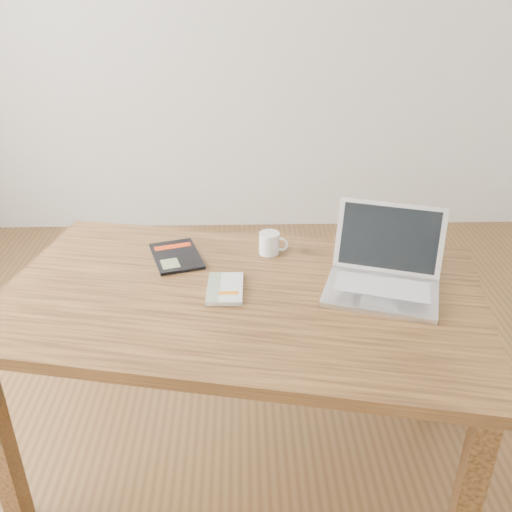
{
  "coord_description": "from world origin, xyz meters",
  "views": [
    {
      "loc": [
        0.05,
        -1.69,
        1.7
      ],
      "look_at": [
        0.1,
        -0.09,
        0.85
      ],
      "focal_mm": 40.0,
      "sensor_mm": 36.0,
      "label": 1
    }
  ],
  "objects_px": {
    "coffee_mug": "(270,243)",
    "white_guidebook": "(225,288)",
    "laptop": "(384,273)",
    "desk": "(241,316)",
    "black_guidebook": "(176,256)"
  },
  "relations": [
    {
      "from": "coffee_mug",
      "to": "white_guidebook",
      "type": "bearing_deg",
      "value": -105.38
    },
    {
      "from": "white_guidebook",
      "to": "coffee_mug",
      "type": "relative_size",
      "value": 1.79
    },
    {
      "from": "white_guidebook",
      "to": "laptop",
      "type": "height_order",
      "value": "laptop"
    },
    {
      "from": "desk",
      "to": "coffee_mug",
      "type": "xyz_separation_m",
      "value": [
        0.11,
        0.27,
        0.13
      ]
    },
    {
      "from": "coffee_mug",
      "to": "black_guidebook",
      "type": "bearing_deg",
      "value": -159.51
    },
    {
      "from": "desk",
      "to": "laptop",
      "type": "xyz_separation_m",
      "value": [
        0.46,
        0.03,
        0.14
      ]
    },
    {
      "from": "desk",
      "to": "white_guidebook",
      "type": "height_order",
      "value": "white_guidebook"
    },
    {
      "from": "black_guidebook",
      "to": "laptop",
      "type": "xyz_separation_m",
      "value": [
        0.69,
        -0.22,
        0.04
      ]
    },
    {
      "from": "black_guidebook",
      "to": "laptop",
      "type": "distance_m",
      "value": 0.72
    },
    {
      "from": "desk",
      "to": "coffee_mug",
      "type": "height_order",
      "value": "coffee_mug"
    },
    {
      "from": "white_guidebook",
      "to": "coffee_mug",
      "type": "bearing_deg",
      "value": 60.08
    },
    {
      "from": "desk",
      "to": "black_guidebook",
      "type": "bearing_deg",
      "value": 144.04
    },
    {
      "from": "black_guidebook",
      "to": "laptop",
      "type": "bearing_deg",
      "value": -34.69
    },
    {
      "from": "black_guidebook",
      "to": "desk",
      "type": "bearing_deg",
      "value": -64.47
    },
    {
      "from": "desk",
      "to": "laptop",
      "type": "relative_size",
      "value": 3.84
    }
  ]
}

